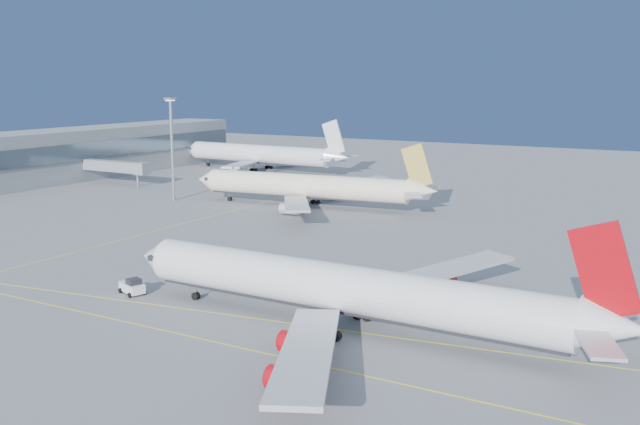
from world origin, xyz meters
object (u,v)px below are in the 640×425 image
(pushback_tug, at_px, (132,287))
(light_mast, at_px, (172,140))
(airliner_etihad, at_px, (310,187))
(airliner_third, at_px, (262,154))
(airliner_virgin, at_px, (351,291))

(pushback_tug, xyz_separation_m, light_mast, (-47.87, 63.61, 13.90))
(airliner_etihad, bearing_deg, airliner_third, 126.57)
(airliner_virgin, height_order, light_mast, light_mast)
(pushback_tug, bearing_deg, airliner_virgin, 22.95)
(airliner_third, bearing_deg, airliner_etihad, -44.71)
(airliner_virgin, xyz_separation_m, airliner_third, (-95.75, 121.96, 0.41))
(airliner_etihad, relative_size, light_mast, 2.42)
(light_mast, bearing_deg, airliner_etihad, 14.63)
(airliner_etihad, bearing_deg, light_mast, -172.22)
(airliner_etihad, relative_size, airliner_third, 0.93)
(airliner_third, bearing_deg, pushback_tug, -61.48)
(airliner_third, xyz_separation_m, light_mast, (14.43, -60.49, 9.63))
(airliner_etihad, height_order, light_mast, light_mast)
(airliner_virgin, bearing_deg, pushback_tug, -175.84)
(airliner_third, bearing_deg, airliner_virgin, -50.00)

